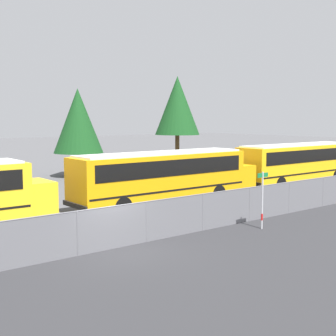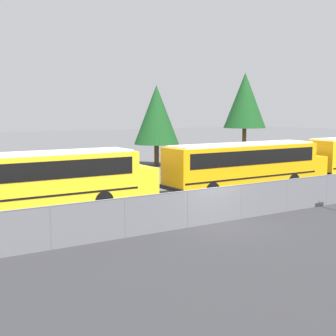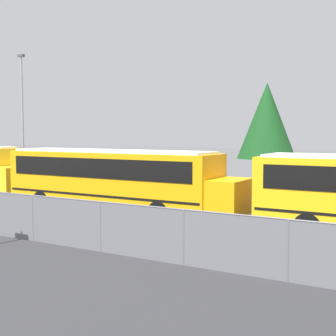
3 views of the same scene
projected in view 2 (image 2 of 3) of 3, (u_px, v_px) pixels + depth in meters
ground_plane at (215, 223)px, 21.49m from camera, size 200.00×200.00×0.00m
road_strip at (321, 257)px, 16.47m from camera, size 123.64×12.00×0.01m
fence at (215, 205)px, 21.39m from camera, size 89.71×0.07×1.68m
school_bus_2 at (36, 177)px, 23.23m from camera, size 12.33×2.45×3.09m
school_bus_3 at (247, 163)px, 29.88m from camera, size 12.33×2.45×3.09m
tree_0 at (245, 101)px, 50.31m from camera, size 4.55×4.55×9.22m
tree_1 at (156, 115)px, 43.36m from camera, size 4.20×4.20×7.50m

